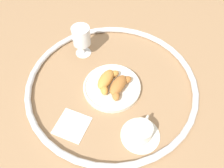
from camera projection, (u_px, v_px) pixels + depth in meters
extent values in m
plane|color=#997551|center=(112.00, 86.00, 0.94)|extent=(2.20, 2.20, 0.00)
torus|color=silver|center=(112.00, 84.00, 0.93)|extent=(0.68, 0.68, 0.02)
cylinder|color=silver|center=(112.00, 87.00, 0.92)|extent=(0.23, 0.23, 0.02)
torus|color=silver|center=(112.00, 86.00, 0.92)|extent=(0.23, 0.23, 0.01)
ellipsoid|color=#CC893D|center=(106.00, 79.00, 0.90)|extent=(0.10, 0.06, 0.04)
ellipsoid|color=#CC893D|center=(104.00, 90.00, 0.88)|extent=(0.05, 0.05, 0.03)
ellipsoid|color=#CC893D|center=(114.00, 74.00, 0.93)|extent=(0.05, 0.05, 0.03)
ellipsoid|color=#AD6B33|center=(118.00, 85.00, 0.89)|extent=(0.10, 0.05, 0.04)
ellipsoid|color=#AD6B33|center=(116.00, 96.00, 0.87)|extent=(0.05, 0.05, 0.03)
ellipsoid|color=#AD6B33|center=(126.00, 80.00, 0.91)|extent=(0.05, 0.05, 0.03)
cylinder|color=silver|center=(140.00, 135.00, 0.81)|extent=(0.14, 0.14, 0.01)
cylinder|color=silver|center=(141.00, 131.00, 0.78)|extent=(0.08, 0.08, 0.05)
cylinder|color=brown|center=(142.00, 128.00, 0.76)|extent=(0.07, 0.07, 0.01)
torus|color=silver|center=(146.00, 120.00, 0.80)|extent=(0.04, 0.01, 0.04)
cylinder|color=white|center=(83.00, 52.00, 1.05)|extent=(0.07, 0.07, 0.01)
cylinder|color=white|center=(83.00, 48.00, 1.02)|extent=(0.01, 0.01, 0.05)
cylinder|color=white|center=(81.00, 36.00, 0.97)|extent=(0.08, 0.08, 0.08)
cylinder|color=yellow|center=(81.00, 38.00, 0.98)|extent=(0.07, 0.07, 0.05)
cube|color=silver|center=(72.00, 125.00, 0.83)|extent=(0.13, 0.13, 0.01)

